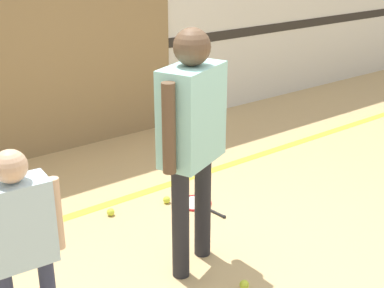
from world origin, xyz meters
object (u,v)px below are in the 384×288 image
(person_student_left, at_px, (20,234))
(tennis_ball_near_instructor, at_px, (244,285))
(person_instructor, at_px, (192,127))
(tennis_ball_by_spare_racket, at_px, (167,200))
(tennis_ball_stray_left, at_px, (111,212))
(racket_spare_on_floor, at_px, (197,204))

(person_student_left, relative_size, tennis_ball_near_instructor, 19.27)
(person_instructor, relative_size, tennis_ball_by_spare_racket, 26.31)
(person_student_left, bearing_deg, tennis_ball_by_spare_racket, 36.17)
(person_instructor, height_order, person_student_left, person_instructor)
(person_instructor, relative_size, tennis_ball_near_instructor, 26.31)
(person_student_left, xyz_separation_m, tennis_ball_by_spare_racket, (1.66, 1.04, -0.75))
(person_instructor, bearing_deg, tennis_ball_stray_left, 74.28)
(person_instructor, xyz_separation_m, racket_spare_on_floor, (0.59, 0.71, -1.06))
(racket_spare_on_floor, distance_m, tennis_ball_near_instructor, 1.26)
(tennis_ball_near_instructor, xyz_separation_m, tennis_ball_stray_left, (-0.23, 1.46, 0.00))
(tennis_ball_by_spare_racket, relative_size, tennis_ball_stray_left, 1.00)
(tennis_ball_near_instructor, relative_size, tennis_ball_by_spare_racket, 1.00)
(person_instructor, height_order, tennis_ball_stray_left, person_instructor)
(person_student_left, height_order, tennis_ball_by_spare_racket, person_student_left)
(tennis_ball_near_instructor, distance_m, tennis_ball_by_spare_racket, 1.38)
(person_instructor, distance_m, person_student_left, 1.31)
(person_instructor, relative_size, racket_spare_on_floor, 3.24)
(racket_spare_on_floor, height_order, tennis_ball_near_instructor, tennis_ball_near_instructor)
(person_student_left, height_order, tennis_ball_stray_left, person_student_left)
(tennis_ball_stray_left, bearing_deg, person_instructor, -82.91)
(person_student_left, distance_m, tennis_ball_stray_left, 1.78)
(racket_spare_on_floor, bearing_deg, tennis_ball_near_instructor, -29.61)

